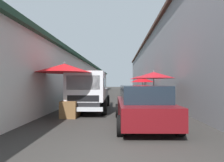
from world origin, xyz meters
TOP-DOWN VIEW (x-y plane):
  - ground at (13.50, 0.00)m, footprint 90.00×90.00m
  - building_left_whitewash at (15.75, 6.88)m, footprint 49.80×7.50m
  - building_right_concrete at (15.75, -6.88)m, footprint 49.80×7.50m
  - fruit_stall_mid_lane at (11.87, -2.16)m, footprint 2.11×2.11m
  - fruit_stall_near_right at (18.42, -2.46)m, footprint 2.12×2.12m
  - fruit_stall_far_left at (5.98, -1.92)m, footprint 2.20×2.20m
  - fruit_stall_far_right at (4.35, 2.25)m, footprint 2.46×2.46m
  - hatchback_car at (3.20, -0.98)m, footprint 3.97×2.04m
  - delivery_truck at (5.71, 1.47)m, footprint 4.95×2.05m
  - vendor_by_crates at (17.96, 1.85)m, footprint 0.62×0.34m
  - parked_scooter at (8.19, 2.74)m, footprint 1.69×0.34m

SIDE VIEW (x-z plane):
  - ground at x=13.50m, z-range 0.00..0.00m
  - parked_scooter at x=8.19m, z-range -0.12..1.02m
  - hatchback_car at x=3.20m, z-range 0.01..1.46m
  - vendor_by_crates at x=17.96m, z-range 0.13..1.76m
  - delivery_truck at x=5.71m, z-range 0.00..2.08m
  - fruit_stall_far_left at x=5.98m, z-range 0.46..2.65m
  - fruit_stall_mid_lane at x=11.87m, z-range 0.51..2.60m
  - fruit_stall_near_right at x=18.42m, z-range 0.60..3.01m
  - fruit_stall_far_right at x=4.35m, z-range 0.64..3.11m
  - building_left_whitewash at x=15.75m, z-range 0.01..3.88m
  - building_right_concrete at x=15.75m, z-range 0.01..6.85m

